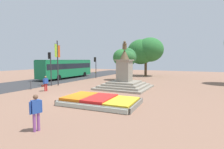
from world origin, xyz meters
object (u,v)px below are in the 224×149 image
object	(u,v)px
flower_planter	(99,101)
city_bus	(67,68)
pedestrian_near_planter	(36,110)
traffic_light_mid_block	(50,63)
pedestrian_with_handbag	(45,83)
banner_pole	(58,61)
kerb_bollard_mid_b	(31,84)
statue_monument	(124,80)
traffic_light_far_corner	(95,64)

from	to	relation	value
flower_planter	city_bus	size ratio (longest dim) A/B	0.49
city_bus	pedestrian_near_planter	xyz separation A→B (m)	(13.98, -18.35, -0.88)
pedestrian_near_planter	traffic_light_mid_block	bearing A→B (deg)	132.93
city_bus	pedestrian_with_handbag	xyz separation A→B (m)	(6.50, -10.81, -0.98)
banner_pole	traffic_light_mid_block	bearing A→B (deg)	-131.45
flower_planter	kerb_bollard_mid_b	xyz separation A→B (m)	(-9.75, 2.18, 0.31)
flower_planter	statue_monument	distance (m)	7.49
traffic_light_far_corner	city_bus	bearing A→B (deg)	-155.54
banner_pole	city_bus	world-z (taller)	banner_pole
pedestrian_near_planter	kerb_bollard_mid_b	distance (m)	12.33
flower_planter	kerb_bollard_mid_b	world-z (taller)	kerb_bollard_mid_b
pedestrian_with_handbag	pedestrian_near_planter	size ratio (longest dim) A/B	0.93
pedestrian_near_planter	kerb_bollard_mid_b	size ratio (longest dim) A/B	1.61
statue_monument	pedestrian_with_handbag	size ratio (longest dim) A/B	3.51
city_bus	pedestrian_with_handbag	bearing A→B (deg)	-58.96
flower_planter	pedestrian_near_planter	xyz separation A→B (m)	(-0.05, -5.42, 0.73)
traffic_light_far_corner	pedestrian_with_handbag	distance (m)	13.13
pedestrian_with_handbag	kerb_bollard_mid_b	xyz separation A→B (m)	(-2.22, 0.05, -0.33)
banner_pole	pedestrian_near_planter	size ratio (longest dim) A/B	3.32
banner_pole	kerb_bollard_mid_b	xyz separation A→B (m)	(-0.48, -3.61, -2.55)
statue_monument	traffic_light_mid_block	bearing A→B (deg)	-165.66
traffic_light_mid_block	pedestrian_with_handbag	size ratio (longest dim) A/B	2.64
flower_planter	pedestrian_near_planter	distance (m)	5.47
statue_monument	pedestrian_near_planter	world-z (taller)	statue_monument
traffic_light_far_corner	pedestrian_near_planter	xyz separation A→B (m)	(9.41, -20.43, -1.55)
pedestrian_near_planter	traffic_light_far_corner	bearing A→B (deg)	114.72
pedestrian_near_planter	statue_monument	bearing A→B (deg)	94.20
traffic_light_mid_block	pedestrian_near_planter	bearing A→B (deg)	-47.07
banner_pole	city_bus	size ratio (longest dim) A/B	0.48
traffic_light_mid_block	banner_pole	bearing A→B (deg)	48.55
banner_pole	pedestrian_with_handbag	distance (m)	4.63
banner_pole	pedestrian_with_handbag	bearing A→B (deg)	-64.53
pedestrian_with_handbag	kerb_bollard_mid_b	distance (m)	2.25
statue_monument	pedestrian_with_handbag	xyz separation A→B (m)	(-6.54, -5.27, -0.09)
flower_planter	pedestrian_near_planter	bearing A→B (deg)	-90.55
pedestrian_with_handbag	city_bus	bearing A→B (deg)	121.04
traffic_light_far_corner	kerb_bollard_mid_b	xyz separation A→B (m)	(-0.30, -12.84, -1.97)
statue_monument	kerb_bollard_mid_b	world-z (taller)	statue_monument
traffic_light_far_corner	banner_pole	bearing A→B (deg)	-88.87
traffic_light_mid_block	city_bus	distance (m)	8.91
traffic_light_mid_block	banner_pole	world-z (taller)	banner_pole
traffic_light_mid_block	city_bus	size ratio (longest dim) A/B	0.36
kerb_bollard_mid_b	banner_pole	bearing A→B (deg)	82.47
flower_planter	traffic_light_mid_block	distance (m)	11.42
city_bus	kerb_bollard_mid_b	world-z (taller)	city_bus
pedestrian_near_planter	kerb_bollard_mid_b	xyz separation A→B (m)	(-9.70, 7.59, -0.42)
kerb_bollard_mid_b	pedestrian_with_handbag	bearing A→B (deg)	-1.34
flower_planter	statue_monument	world-z (taller)	statue_monument
traffic_light_mid_block	city_bus	world-z (taller)	traffic_light_mid_block
statue_monument	banner_pole	world-z (taller)	banner_pole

